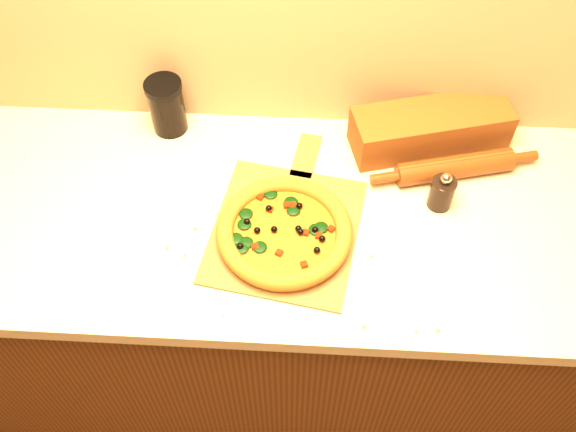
# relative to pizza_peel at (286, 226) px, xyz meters

# --- Properties ---
(cabinet) EXTENTS (2.80, 0.65, 0.86)m
(cabinet) POSITION_rel_pizza_peel_xyz_m (-0.05, 0.04, -0.47)
(cabinet) COLOR #4E2410
(cabinet) RESTS_ON ground
(countertop) EXTENTS (2.84, 0.68, 0.04)m
(countertop) POSITION_rel_pizza_peel_xyz_m (-0.05, 0.04, -0.02)
(countertop) COLOR beige
(countertop) RESTS_ON cabinet
(pizza_peel) EXTENTS (0.39, 0.53, 0.01)m
(pizza_peel) POSITION_rel_pizza_peel_xyz_m (0.00, 0.00, 0.00)
(pizza_peel) COLOR brown
(pizza_peel) RESTS_ON countertop
(pizza) EXTENTS (0.31, 0.31, 0.04)m
(pizza) POSITION_rel_pizza_peel_xyz_m (-0.00, -0.03, 0.02)
(pizza) COLOR #B76A2D
(pizza) RESTS_ON pizza_peel
(bottle_cap) EXTENTS (0.03, 0.03, 0.01)m
(bottle_cap) POSITION_rel_pizza_peel_xyz_m (-0.09, -0.06, -0.00)
(bottle_cap) COLOR black
(bottle_cap) RESTS_ON countertop
(pepper_grinder) EXTENTS (0.06, 0.06, 0.11)m
(pepper_grinder) POSITION_rel_pizza_peel_xyz_m (0.37, 0.09, 0.04)
(pepper_grinder) COLOR black
(pepper_grinder) RESTS_ON countertop
(rolling_pin) EXTENTS (0.43, 0.13, 0.06)m
(rolling_pin) POSITION_rel_pizza_peel_xyz_m (0.41, 0.18, 0.03)
(rolling_pin) COLOR #602710
(rolling_pin) RESTS_ON countertop
(bread_bag) EXTENTS (0.42, 0.23, 0.11)m
(bread_bag) POSITION_rel_pizza_peel_xyz_m (0.35, 0.29, 0.05)
(bread_bag) COLOR brown
(bread_bag) RESTS_ON countertop
(dark_jar) EXTENTS (0.10, 0.10, 0.15)m
(dark_jar) POSITION_rel_pizza_peel_xyz_m (-0.33, 0.31, 0.07)
(dark_jar) COLOR black
(dark_jar) RESTS_ON countertop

